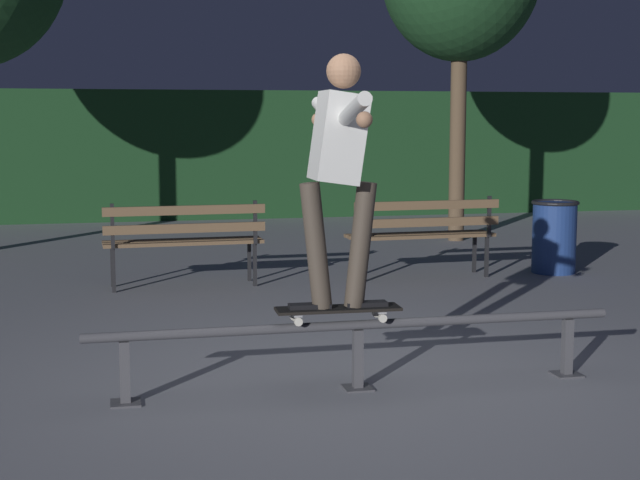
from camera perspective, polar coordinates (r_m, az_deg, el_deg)
The scene contains 8 objects.
ground_plane at distance 6.12m, azimuth 1.97°, elevation -8.69°, with size 90.00×90.00×0.00m, color slate.
hedge_backdrop at distance 16.39m, azimuth -7.48°, elevation 5.21°, with size 24.00×1.20×2.17m, color #193D1E.
grind_rail at distance 5.90m, azimuth 2.33°, elevation -5.95°, with size 3.38×0.18×0.44m.
skateboard at distance 5.83m, azimuth 1.11°, elevation -4.27°, with size 0.79×0.22×0.09m.
skateboarder at distance 5.72m, azimuth 1.16°, elevation 4.96°, with size 0.62×1.41×1.56m.
park_bench_leftmost at distance 9.47m, azimuth -8.28°, elevation 0.29°, with size 1.61×0.47×0.88m.
park_bench_left_center at distance 9.98m, azimuth 6.30°, elevation 0.69°, with size 1.61×0.47×0.88m.
trash_can at distance 10.65m, azimuth 14.09°, elevation 0.26°, with size 0.52×0.52×0.80m.
Camera 1 is at (-1.49, -5.68, 1.69)m, focal length 52.50 mm.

